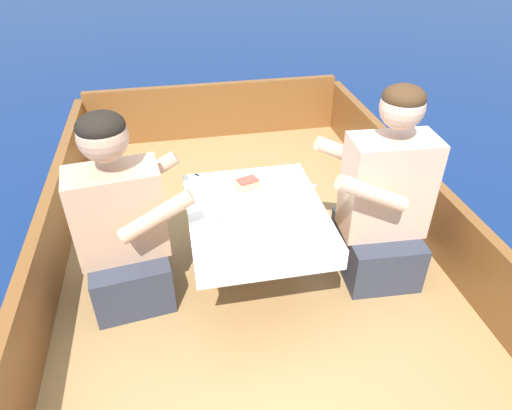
{
  "coord_description": "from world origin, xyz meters",
  "views": [
    {
      "loc": [
        -0.34,
        -1.87,
        1.93
      ],
      "look_at": [
        0.0,
        -0.14,
        0.72
      ],
      "focal_mm": 32.0,
      "sensor_mm": 36.0,
      "label": 1
    }
  ],
  "objects": [
    {
      "name": "boat_deck",
      "position": [
        0.0,
        0.0,
        0.13
      ],
      "size": [
        2.1,
        3.23,
        0.27
      ],
      "primitive_type": "cube",
      "color": "#A87F4C",
      "rests_on": "ground_plane"
    },
    {
      "name": "utensil_spoon_starboard",
      "position": [
        0.25,
        0.05,
        0.7
      ],
      "size": [
        0.14,
        0.12,
        0.01
      ],
      "rotation": [
        0.0,
        0.0,
        0.75
      ],
      "color": "silver",
      "rests_on": "cockpit_table"
    },
    {
      "name": "gunwale_port",
      "position": [
        -1.02,
        0.0,
        0.46
      ],
      "size": [
        0.06,
        3.23,
        0.38
      ],
      "primitive_type": "cube",
      "color": "brown",
      "rests_on": "boat_deck"
    },
    {
      "name": "utensil_knife_starboard",
      "position": [
        -0.17,
        -0.05,
        0.7
      ],
      "size": [
        0.16,
        0.07,
        0.0
      ],
      "rotation": [
        0.0,
        0.0,
        0.38
      ],
      "color": "silver",
      "rests_on": "cockpit_table"
    },
    {
      "name": "bowl_center_far",
      "position": [
        0.15,
        -0.39,
        0.72
      ],
      "size": [
        0.14,
        0.14,
        0.04
      ],
      "color": "silver",
      "rests_on": "cockpit_table"
    },
    {
      "name": "tin_can",
      "position": [
        -0.25,
        -0.0,
        0.73
      ],
      "size": [
        0.07,
        0.07,
        0.05
      ],
      "color": "silver",
      "rests_on": "cockpit_table"
    },
    {
      "name": "gunwale_starboard",
      "position": [
        1.02,
        0.0,
        0.46
      ],
      "size": [
        0.06,
        3.23,
        0.38
      ],
      "primitive_type": "cube",
      "color": "brown",
      "rests_on": "boat_deck"
    },
    {
      "name": "bowl_port_near",
      "position": [
        -0.08,
        -0.44,
        0.72
      ],
      "size": [
        0.13,
        0.13,
        0.04
      ],
      "color": "silver",
      "rests_on": "cockpit_table"
    },
    {
      "name": "person_starboard",
      "position": [
        0.62,
        -0.19,
        0.67
      ],
      "size": [
        0.54,
        0.46,
        1.01
      ],
      "rotation": [
        0.0,
        0.0,
        3.09
      ],
      "color": "#333847",
      "rests_on": "boat_deck"
    },
    {
      "name": "bow_coaming",
      "position": [
        0.0,
        1.58,
        0.49
      ],
      "size": [
        1.98,
        0.06,
        0.44
      ],
      "primitive_type": "cube",
      "color": "brown",
      "rests_on": "boat_deck"
    },
    {
      "name": "utensil_spoon_port",
      "position": [
        0.28,
        -0.02,
        0.7
      ],
      "size": [
        0.17,
        0.06,
        0.01
      ],
      "rotation": [
        0.0,
        0.0,
        0.31
      ],
      "color": "silver",
      "rests_on": "cockpit_table"
    },
    {
      "name": "utensil_knife_port",
      "position": [
        0.05,
        -0.24,
        0.7
      ],
      "size": [
        0.17,
        0.05,
        0.0
      ],
      "rotation": [
        0.0,
        0.0,
        2.91
      ],
      "color": "silver",
      "rests_on": "cockpit_table"
    },
    {
      "name": "utensil_fork_port",
      "position": [
        -0.21,
        0.18,
        0.7
      ],
      "size": [
        0.14,
        0.13,
        0.0
      ],
      "rotation": [
        0.0,
        0.0,
        2.38
      ],
      "color": "silver",
      "rests_on": "cockpit_table"
    },
    {
      "name": "sandwich",
      "position": [
        -0.01,
        0.03,
        0.73
      ],
      "size": [
        0.14,
        0.11,
        0.05
      ],
      "rotation": [
        0.0,
        0.0,
        0.34
      ],
      "color": "#E0BC7F",
      "rests_on": "plate_sandwich"
    },
    {
      "name": "ground_plane",
      "position": [
        0.0,
        0.0,
        0.0
      ],
      "size": [
        60.0,
        60.0,
        0.0
      ],
      "primitive_type": "plane",
      "color": "navy"
    },
    {
      "name": "coffee_cup_port",
      "position": [
        -0.21,
        -0.24,
        0.73
      ],
      "size": [
        0.1,
        0.07,
        0.06
      ],
      "color": "silver",
      "rests_on": "cockpit_table"
    },
    {
      "name": "person_port",
      "position": [
        -0.62,
        -0.12,
        0.65
      ],
      "size": [
        0.56,
        0.5,
        0.96
      ],
      "rotation": [
        0.0,
        0.0,
        0.13
      ],
      "color": "#333847",
      "rests_on": "boat_deck"
    },
    {
      "name": "coffee_cup_starboard",
      "position": [
        -0.22,
        -0.39,
        0.74
      ],
      "size": [
        0.1,
        0.07,
        0.07
      ],
      "color": "silver",
      "rests_on": "cockpit_table"
    },
    {
      "name": "plate_bread",
      "position": [
        0.19,
        -0.18,
        0.71
      ],
      "size": [
        0.2,
        0.2,
        0.01
      ],
      "color": "silver",
      "rests_on": "cockpit_table"
    },
    {
      "name": "plate_sandwich",
      "position": [
        -0.01,
        0.03,
        0.71
      ],
      "size": [
        0.22,
        0.22,
        0.01
      ],
      "color": "silver",
      "rests_on": "cockpit_table"
    },
    {
      "name": "cockpit_table",
      "position": [
        0.0,
        -0.14,
        0.65
      ],
      "size": [
        0.64,
        0.76,
        0.43
      ],
      "color": "#B2B2B7",
      "rests_on": "boat_deck"
    },
    {
      "name": "bowl_starboard_near",
      "position": [
        -0.07,
        -0.28,
        0.72
      ],
      "size": [
        0.13,
        0.13,
        0.04
      ],
      "color": "silver",
      "rests_on": "cockpit_table"
    }
  ]
}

